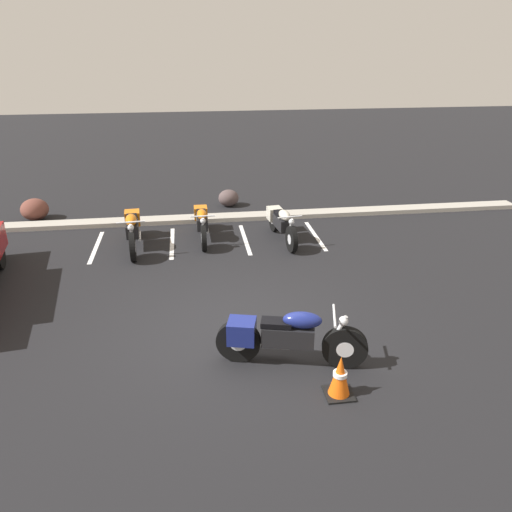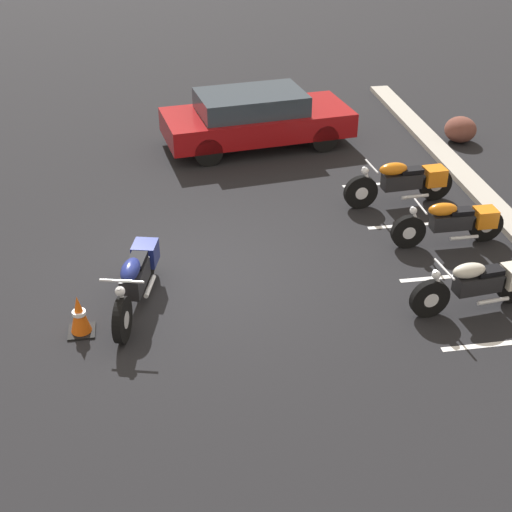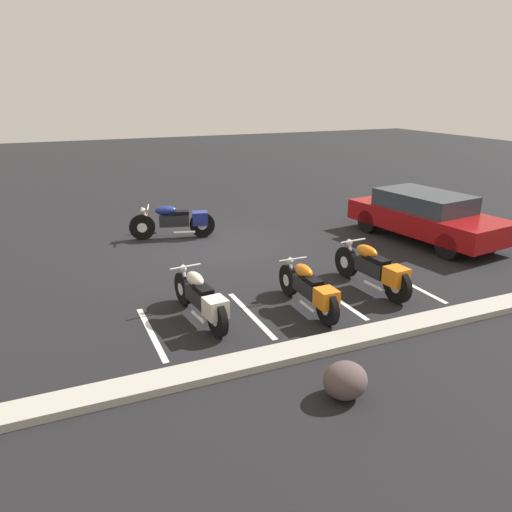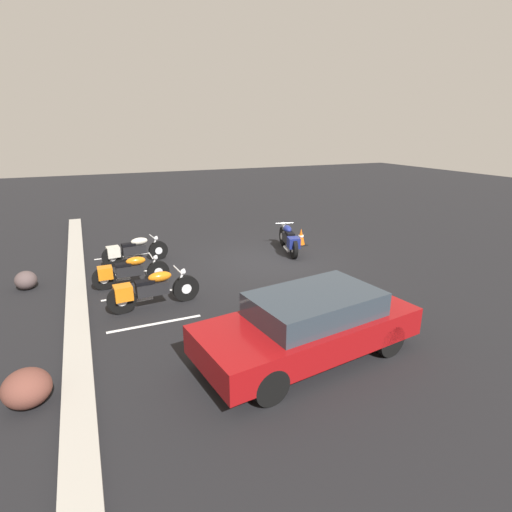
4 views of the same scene
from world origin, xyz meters
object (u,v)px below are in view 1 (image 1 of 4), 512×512
(parked_bike_1, at_px, (202,222))
(landscape_rock_0, at_px, (35,209))
(motorcycle_navy_featured, at_px, (283,336))
(parked_bike_0, at_px, (132,228))
(traffic_cone, at_px, (340,377))
(landscape_rock_1, at_px, (229,198))
(parked_bike_2, at_px, (281,223))

(parked_bike_1, bearing_deg, landscape_rock_0, -114.80)
(motorcycle_navy_featured, relative_size, parked_bike_0, 1.01)
(parked_bike_0, bearing_deg, parked_bike_1, 96.92)
(motorcycle_navy_featured, distance_m, traffic_cone, 1.09)
(parked_bike_0, distance_m, parked_bike_1, 1.72)
(parked_bike_0, height_order, landscape_rock_0, parked_bike_0)
(traffic_cone, bearing_deg, parked_bike_1, 104.35)
(landscape_rock_1, bearing_deg, parked_bike_2, -70.28)
(landscape_rock_0, bearing_deg, parked_bike_2, -20.47)
(parked_bike_2, height_order, landscape_rock_0, parked_bike_2)
(parked_bike_1, xyz_separation_m, landscape_rock_1, (0.90, 2.59, -0.19))
(motorcycle_navy_featured, bearing_deg, parked_bike_2, 93.84)
(parked_bike_1, xyz_separation_m, traffic_cone, (1.65, -6.47, -0.14))
(parked_bike_0, xyz_separation_m, landscape_rock_0, (-2.90, 2.40, -0.17))
(parked_bike_1, xyz_separation_m, landscape_rock_0, (-4.58, 2.07, -0.14))
(parked_bike_0, height_order, landscape_rock_1, parked_bike_0)
(motorcycle_navy_featured, xyz_separation_m, landscape_rock_0, (-5.59, 7.68, -0.18))
(parked_bike_1, height_order, landscape_rock_0, parked_bike_1)
(landscape_rock_1, bearing_deg, parked_bike_1, -109.24)
(landscape_rock_1, bearing_deg, traffic_cone, -85.26)
(landscape_rock_1, distance_m, traffic_cone, 9.09)
(motorcycle_navy_featured, height_order, parked_bike_0, motorcycle_navy_featured)
(parked_bike_1, relative_size, parked_bike_2, 0.98)
(landscape_rock_0, height_order, landscape_rock_1, landscape_rock_0)
(traffic_cone, bearing_deg, motorcycle_navy_featured, 126.74)
(landscape_rock_0, xyz_separation_m, landscape_rock_1, (5.49, 0.52, -0.05))
(parked_bike_1, xyz_separation_m, parked_bike_2, (1.97, -0.37, 0.01))
(motorcycle_navy_featured, bearing_deg, landscape_rock_0, 140.24)
(parked_bike_0, bearing_deg, landscape_rock_0, -134.03)
(landscape_rock_0, bearing_deg, parked_bike_1, -24.31)
(landscape_rock_0, distance_m, traffic_cone, 10.57)
(parked_bike_1, height_order, parked_bike_2, parked_bike_2)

